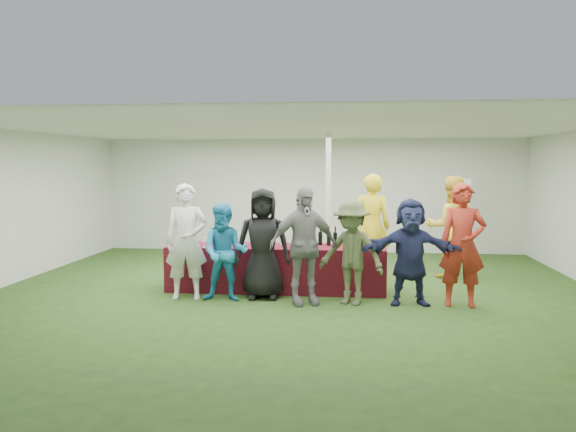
# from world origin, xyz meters

# --- Properties ---
(ground) EXTENTS (60.00, 60.00, 0.00)m
(ground) POSITION_xyz_m (0.00, 0.00, 0.00)
(ground) COLOR #284719
(ground) RESTS_ON ground
(tent) EXTENTS (10.00, 10.00, 10.00)m
(tent) POSITION_xyz_m (0.50, 1.20, 1.35)
(tent) COLOR white
(tent) RESTS_ON ground
(serving_table) EXTENTS (3.60, 0.80, 0.75)m
(serving_table) POSITION_xyz_m (-0.31, -0.26, 0.38)
(serving_table) COLOR #560F18
(serving_table) RESTS_ON ground
(wine_bottles) EXTENTS (0.71, 0.15, 0.32)m
(wine_bottles) POSITION_xyz_m (0.33, -0.13, 0.87)
(wine_bottles) COLOR black
(wine_bottles) RESTS_ON serving_table
(wine_glasses) EXTENTS (2.74, 0.13, 0.16)m
(wine_glasses) POSITION_xyz_m (-0.46, -0.52, 0.86)
(wine_glasses) COLOR silver
(wine_glasses) RESTS_ON serving_table
(water_bottle) EXTENTS (0.07, 0.07, 0.23)m
(water_bottle) POSITION_xyz_m (-0.23, -0.18, 0.85)
(water_bottle) COLOR silver
(water_bottle) RESTS_ON serving_table
(bar_towel) EXTENTS (0.25, 0.18, 0.03)m
(bar_towel) POSITION_xyz_m (1.32, -0.21, 0.77)
(bar_towel) COLOR white
(bar_towel) RESTS_ON serving_table
(dump_bucket) EXTENTS (0.23, 0.23, 0.18)m
(dump_bucket) POSITION_xyz_m (1.21, -0.48, 0.84)
(dump_bucket) COLOR slate
(dump_bucket) RESTS_ON serving_table
(wine_list_sign) EXTENTS (0.50, 0.03, 1.80)m
(wine_list_sign) POSITION_xyz_m (3.18, 2.61, 1.32)
(wine_list_sign) COLOR slate
(wine_list_sign) RESTS_ON ground
(staff_pourer) EXTENTS (0.71, 0.47, 1.93)m
(staff_pourer) POSITION_xyz_m (1.30, 0.85, 0.97)
(staff_pourer) COLOR yellow
(staff_pourer) RESTS_ON ground
(staff_back) EXTENTS (0.97, 0.78, 1.88)m
(staff_back) POSITION_xyz_m (2.77, 1.14, 0.94)
(staff_back) COLOR yellow
(staff_back) RESTS_ON ground
(customer_0) EXTENTS (0.72, 0.53, 1.81)m
(customer_0) POSITION_xyz_m (-1.63, -0.97, 0.90)
(customer_0) COLOR silver
(customer_0) RESTS_ON ground
(customer_1) EXTENTS (0.74, 0.59, 1.50)m
(customer_1) POSITION_xyz_m (-1.00, -1.06, 0.75)
(customer_1) COLOR #1F87B9
(customer_1) RESTS_ON ground
(customer_2) EXTENTS (0.90, 0.63, 1.73)m
(customer_2) POSITION_xyz_m (-0.45, -0.82, 0.87)
(customer_2) COLOR black
(customer_2) RESTS_ON ground
(customer_3) EXTENTS (1.13, 0.78, 1.77)m
(customer_3) POSITION_xyz_m (0.21, -1.13, 0.89)
(customer_3) COLOR gray
(customer_3) RESTS_ON ground
(customer_4) EXTENTS (1.16, 0.92, 1.57)m
(customer_4) POSITION_xyz_m (0.93, -1.07, 0.78)
(customer_4) COLOR #454F2E
(customer_4) RESTS_ON ground
(customer_5) EXTENTS (1.51, 0.58, 1.60)m
(customer_5) POSITION_xyz_m (1.80, -1.00, 0.80)
(customer_5) COLOR #1D2246
(customer_5) RESTS_ON ground
(customer_6) EXTENTS (0.70, 0.49, 1.83)m
(customer_6) POSITION_xyz_m (2.56, -1.02, 0.92)
(customer_6) COLOR maroon
(customer_6) RESTS_ON ground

